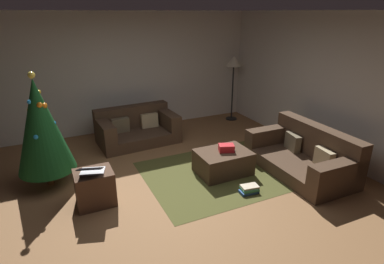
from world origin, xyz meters
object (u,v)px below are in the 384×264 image
object	(u,v)px
book_stack	(249,189)
corner_lamp	(234,66)
couch_left	(136,128)
tv_remote	(231,150)
side_table	(95,188)
ottoman	(223,162)
christmas_tree	(41,126)
couch_right	(304,155)
gift_box	(226,148)
laptop	(92,170)

from	to	relation	value
book_stack	corner_lamp	bearing A→B (deg)	62.40
corner_lamp	couch_left	bearing A→B (deg)	-171.66
tv_remote	side_table	world-z (taller)	side_table
ottoman	christmas_tree	xyz separation A→B (m)	(-2.68, 0.84, 0.79)
side_table	corner_lamp	bearing A→B (deg)	32.54
couch_left	couch_right	xyz separation A→B (m)	(2.22, -2.52, 0.00)
gift_box	corner_lamp	size ratio (longest dim) A/B	0.16
couch_left	christmas_tree	xyz separation A→B (m)	(-1.75, -1.16, 0.71)
tv_remote	gift_box	bearing A→B (deg)	155.90
couch_right	laptop	size ratio (longest dim) A/B	4.17
couch_right	corner_lamp	xyz separation A→B (m)	(0.37, 2.90, 1.07)
couch_right	gift_box	size ratio (longest dim) A/B	7.38
christmas_tree	book_stack	world-z (taller)	christmas_tree
gift_box	christmas_tree	xyz separation A→B (m)	(-2.72, 0.85, 0.53)
tv_remote	book_stack	distance (m)	0.79
gift_box	side_table	distance (m)	2.17
couch_left	book_stack	bearing A→B (deg)	105.89
gift_box	corner_lamp	world-z (taller)	corner_lamp
christmas_tree	corner_lamp	bearing A→B (deg)	19.56
christmas_tree	laptop	bearing A→B (deg)	-59.19
couch_left	book_stack	distance (m)	2.90
couch_left	laptop	size ratio (longest dim) A/B	3.70
couch_right	christmas_tree	distance (m)	4.25
christmas_tree	corner_lamp	world-z (taller)	christmas_tree
ottoman	tv_remote	bearing A→B (deg)	-10.73
corner_lamp	couch_right	bearing A→B (deg)	-97.19
tv_remote	laptop	bearing A→B (deg)	168.21
tv_remote	book_stack	size ratio (longest dim) A/B	0.51
gift_box	book_stack	distance (m)	0.82
tv_remote	book_stack	bearing A→B (deg)	-110.93
couch_left	gift_box	world-z (taller)	couch_left
gift_box	side_table	world-z (taller)	gift_box
couch_left	ottoman	bearing A→B (deg)	111.37
christmas_tree	gift_box	bearing A→B (deg)	-17.33
laptop	side_table	bearing A→B (deg)	72.25
ottoman	christmas_tree	size ratio (longest dim) A/B	0.49
christmas_tree	book_stack	xyz separation A→B (m)	(2.71, -1.57, -0.93)
couch_left	corner_lamp	world-z (taller)	corner_lamp
book_stack	couch_left	bearing A→B (deg)	109.43
couch_right	side_table	xyz separation A→B (m)	(-3.40, 0.50, -0.03)
book_stack	laptop	bearing A→B (deg)	163.24
couch_right	laptop	world-z (taller)	couch_right
couch_left	side_table	size ratio (longest dim) A/B	3.17
laptop	couch_left	bearing A→B (deg)	60.05
couch_right	book_stack	xyz separation A→B (m)	(-1.26, -0.21, -0.23)
gift_box	corner_lamp	xyz separation A→B (m)	(1.61, 2.39, 0.90)
couch_left	corner_lamp	bearing A→B (deg)	-175.20
couch_right	side_table	bearing A→B (deg)	82.74
corner_lamp	book_stack	bearing A→B (deg)	-117.60
tv_remote	laptop	xyz separation A→B (m)	(-2.26, -0.05, 0.16)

